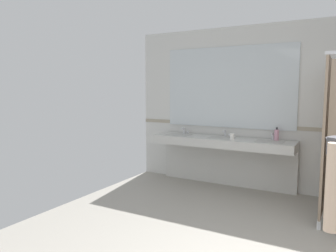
{
  "coord_description": "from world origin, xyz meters",
  "views": [
    {
      "loc": [
        0.23,
        -2.32,
        1.65
      ],
      "look_at": [
        -1.87,
        1.4,
        1.18
      ],
      "focal_mm": 34.73,
      "sensor_mm": 36.0,
      "label": 1
    }
  ],
  "objects": [
    {
      "name": "wall_back",
      "position": [
        0.0,
        3.14,
        1.36
      ],
      "size": [
        6.65,
        0.12,
        2.71
      ],
      "primitive_type": "cube",
      "color": "silver",
      "rests_on": "ground_plane"
    },
    {
      "name": "wall_back_tile_band",
      "position": [
        0.0,
        3.08,
        1.05
      ],
      "size": [
        6.65,
        0.01,
        0.06
      ],
      "primitive_type": "cube",
      "color": "#9E937F",
      "rests_on": "wall_back"
    },
    {
      "name": "soap_dispenser",
      "position": [
        -0.77,
        2.95,
        0.95
      ],
      "size": [
        0.07,
        0.07,
        0.21
      ],
      "color": "#D899B2",
      "rests_on": "vanity_counter"
    },
    {
      "name": "vanity_counter",
      "position": [
        -1.62,
        2.88,
        0.63
      ],
      "size": [
        2.37,
        0.55,
        0.97
      ],
      "color": "silver",
      "rests_on": "ground_plane"
    },
    {
      "name": "paper_cup",
      "position": [
        -1.4,
        2.67,
        0.91
      ],
      "size": [
        0.07,
        0.07,
        0.1
      ],
      "primitive_type": "cylinder",
      "color": "white",
      "rests_on": "vanity_counter"
    },
    {
      "name": "mirror_panel",
      "position": [
        -1.62,
        3.07,
        1.69
      ],
      "size": [
        2.27,
        0.02,
        1.38
      ],
      "primitive_type": "cube",
      "color": "silver",
      "rests_on": "wall_back"
    }
  ]
}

